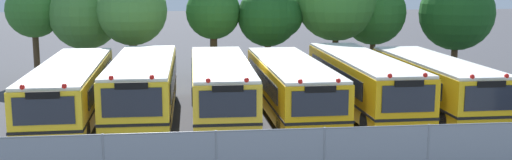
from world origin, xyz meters
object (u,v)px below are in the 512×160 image
object	(u,v)px
school_bus_0	(71,89)
tree_6	(371,13)
tree_0	(36,11)
tree_3	(214,14)
tree_5	(336,0)
school_bus_2	(221,86)
school_bus_1	(143,86)
tree_7	(459,14)
school_bus_3	(291,85)
school_bus_5	(434,83)
tree_2	(132,9)
school_bus_4	(362,81)
tree_1	(89,13)
tree_4	(271,16)

from	to	relation	value
school_bus_0	tree_6	size ratio (longest dim) A/B	2.01
tree_0	tree_3	distance (m)	10.43
tree_3	tree_5	xyz separation A→B (m)	(7.31, -0.19, 0.74)
school_bus_2	school_bus_0	bearing A→B (deg)	-0.01
school_bus_1	tree_7	xyz separation A→B (m)	(18.14, 8.87, 2.41)
school_bus_3	school_bus_5	distance (m)	6.49
tree_0	tree_2	xyz separation A→B (m)	(5.70, -1.70, 0.15)
school_bus_3	school_bus_4	size ratio (longest dim) A/B	0.96
tree_2	tree_6	world-z (taller)	tree_2
school_bus_4	tree_3	bearing A→B (deg)	-57.56
school_bus_4	school_bus_5	distance (m)	3.23
tree_1	tree_6	distance (m)	16.89
tree_4	tree_5	size ratio (longest dim) A/B	0.77
school_bus_0	tree_2	size ratio (longest dim) A/B	1.91
tree_2	tree_5	world-z (taller)	tree_5
school_bus_5	tree_4	xyz separation A→B (m)	(-6.01, 9.89, 2.39)
school_bus_3	school_bus_1	bearing A→B (deg)	-0.27
school_bus_2	tree_1	world-z (taller)	tree_1
school_bus_2	tree_5	bearing A→B (deg)	-127.16
school_bus_2	tree_4	world-z (taller)	tree_4
school_bus_3	tree_3	xyz separation A→B (m)	(-2.93, 9.79, 2.58)
tree_6	tree_0	bearing A→B (deg)	177.31
tree_2	school_bus_1	bearing A→B (deg)	-82.83
tree_5	school_bus_3	bearing A→B (deg)	-114.55
school_bus_5	tree_3	world-z (taller)	tree_3
school_bus_4	tree_1	size ratio (longest dim) A/B	1.96
school_bus_5	tree_1	xyz separation A→B (m)	(-16.73, 10.84, 2.58)
school_bus_3	school_bus_5	bearing A→B (deg)	176.58
school_bus_1	school_bus_4	world-z (taller)	school_bus_1
school_bus_4	tree_5	bearing A→B (deg)	-97.21
school_bus_0	school_bus_3	distance (m)	9.49
school_bus_4	school_bus_5	bearing A→B (deg)	171.03
tree_1	tree_4	size ratio (longest dim) A/B	1.07
school_bus_5	school_bus_4	bearing A→B (deg)	-8.89
school_bus_2	school_bus_4	size ratio (longest dim) A/B	0.94
school_bus_3	tree_4	distance (m)	9.93
tree_1	tree_7	size ratio (longest dim) A/B	0.97
school_bus_3	tree_2	distance (m)	12.24
tree_2	tree_5	bearing A→B (deg)	2.16
school_bus_0	school_bus_4	world-z (taller)	school_bus_4
tree_2	tree_6	size ratio (longest dim) A/B	1.05
school_bus_4	tree_3	world-z (taller)	tree_3
tree_2	tree_4	bearing A→B (deg)	3.46
tree_0	tree_3	xyz separation A→B (m)	(10.38, -1.05, -0.18)
school_bus_4	tree_0	bearing A→B (deg)	-33.18
tree_7	school_bus_4	bearing A→B (deg)	-134.47
tree_2	tree_3	bearing A→B (deg)	7.87
tree_3	school_bus_4	bearing A→B (deg)	-57.02
school_bus_5	tree_5	xyz separation A→B (m)	(-2.10, 9.86, 3.30)
school_bus_2	school_bus_5	distance (m)	9.61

